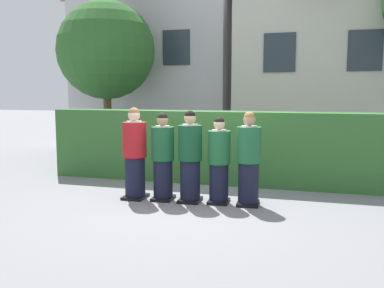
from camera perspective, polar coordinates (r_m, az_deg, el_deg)
ground_plane at (r=8.01m, az=0.00°, el=-7.48°), size 60.00×60.00×0.00m
student_in_red_blazer at (r=8.15m, az=-7.48°, el=-1.48°), size 0.44×0.49×1.70m
student_front_row_1 at (r=8.00m, az=-3.82°, el=-1.92°), size 0.42×0.52×1.60m
student_front_row_2 at (r=7.84m, az=-0.25°, el=-1.91°), size 0.43×0.53×1.65m
student_front_row_3 at (r=7.77m, az=3.54°, el=-2.41°), size 0.40×0.46×1.54m
student_front_row_4 at (r=7.67m, az=7.41°, el=-2.21°), size 0.43×0.50×1.64m
hedge at (r=9.52m, az=2.98°, el=-0.38°), size 7.47×0.70×1.56m
school_building_main at (r=16.24m, az=-4.27°, el=12.67°), size 5.81×3.67×7.04m
school_building_annex at (r=14.50m, az=16.57°, el=11.91°), size 5.35×3.44×6.46m
oak_tree_left at (r=13.53m, az=-11.14°, el=11.87°), size 2.91×2.91×4.64m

